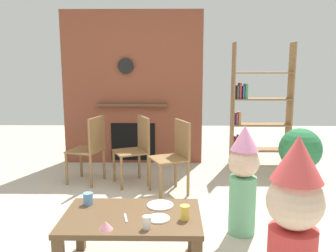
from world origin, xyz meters
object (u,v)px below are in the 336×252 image
Objects in this scene: paper_plate_front at (159,219)px; dining_chair_left at (91,146)px; paper_cup_center at (88,199)px; dining_chair_middle at (137,146)px; paper_plate_rear at (160,205)px; child_with_cone_hat at (293,229)px; birthday_cake_slice at (106,225)px; child_in_pink at (243,177)px; paper_cup_near_left at (147,222)px; coffee_table at (132,223)px; paper_cup_near_right at (185,212)px; potted_plant_tall at (300,152)px; dining_chair_right at (175,152)px; bookshelf at (256,111)px.

dining_chair_left is at bearing 114.98° from paper_plate_front.
paper_cup_center is 0.11× the size of dining_chair_left.
dining_chair_middle is at bearing -163.57° from dining_chair_left.
child_with_cone_hat is at bearing -43.74° from paper_plate_rear.
paper_plate_rear is 0.55m from birthday_cake_slice.
child_in_pink is at bearing 16.90° from paper_cup_center.
paper_plate_rear is 0.18× the size of child_with_cone_hat.
paper_cup_near_left is 0.95× the size of paper_cup_center.
coffee_table is at bearing 70.07° from dining_chair_middle.
child_in_pink reaches higher than paper_cup_near_right.
potted_plant_tall is (1.56, 2.02, -0.04)m from paper_cup_near_right.
paper_cup_near_right is at bearing 135.88° from dining_chair_left.
paper_cup_near_right is 2.41m from dining_chair_left.
paper_cup_near_left is 1.18m from child_in_pink.
dining_chair_right is (0.13, 1.52, 0.06)m from paper_plate_rear.
dining_chair_middle is (-1.18, 2.63, -0.12)m from child_with_cone_hat.
dining_chair_middle is at bearing 94.57° from coffee_table.
child_with_cone_hat reaches higher than child_in_pink.
coffee_table is 1.73m from dining_chair_right.
bookshelf is 1.79m from dining_chair_right.
coffee_table is 2.04m from dining_chair_middle.
paper_plate_front is 0.14× the size of child_with_cone_hat.
birthday_cake_slice is (-0.29, -0.02, -0.02)m from paper_cup_near_left.
paper_cup_near_left is 0.54× the size of paper_plate_front.
paper_cup_near_left is at bearing -150.55° from paper_cup_near_right.
child_in_pink is (-0.05, 1.21, -0.08)m from child_with_cone_hat.
dining_chair_left is at bearing -159.65° from bookshelf.
paper_plate_front is 2.14m from dining_chair_middle.
paper_plate_rear is (0.59, -0.03, -0.04)m from paper_cup_center.
dining_chair_left is (-0.39, 1.83, 0.02)m from paper_cup_center.
dining_chair_left reaches higher than coffee_table.
potted_plant_tall is (2.74, -0.08, -0.05)m from dining_chair_left.
coffee_table is at bearing 0.00° from child_in_pink.
dining_chair_middle is at bearing 105.00° from paper_cup_near_right.
bookshelf is 2.56m from dining_chair_left.
bookshelf is 17.61× the size of paper_cup_near_right.
dining_chair_middle is 0.61m from dining_chair_right.
paper_cup_near_right reaches higher than paper_plate_rear.
dining_chair_middle reaches higher than paper_cup_center.
dining_chair_left is (-2.37, -0.88, -0.36)m from bookshelf.
paper_plate_front is at bearing 24.65° from birthday_cake_slice.
coffee_table is at bearing -135.20° from potted_plant_tall.
paper_cup_near_right is at bearing 67.82° from dining_chair_right.
child_with_cone_hat is 1.15× the size of child_in_pink.
paper_cup_near_left is (-1.47, -3.14, -0.38)m from bookshelf.
paper_plate_rear is at bearing 39.74° from coffee_table.
paper_plate_front is 0.19× the size of dining_chair_right.
paper_plate_rear is (0.21, 0.17, 0.08)m from coffee_table.
dining_chair_right is (-0.62, 1.08, -0.04)m from child_in_pink.
potted_plant_tall is at bearing 52.35° from paper_cup_near_right.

